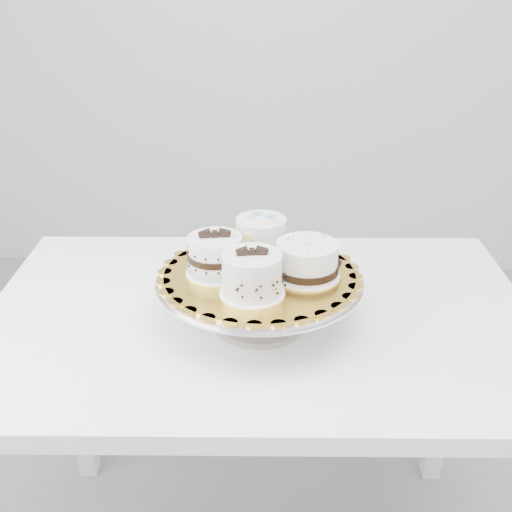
# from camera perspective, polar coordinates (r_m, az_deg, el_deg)

# --- Properties ---
(table) EXTENTS (1.15, 0.80, 0.75)m
(table) POSITION_cam_1_polar(r_m,az_deg,el_deg) (1.36, 0.29, -8.17)
(table) COLOR white
(table) RESTS_ON floor
(cake_stand) EXTENTS (0.40, 0.40, 0.11)m
(cake_stand) POSITION_cam_1_polar(r_m,az_deg,el_deg) (1.24, 0.32, -3.16)
(cake_stand) COLOR gray
(cake_stand) RESTS_ON table
(cake_board) EXTENTS (0.39, 0.39, 0.01)m
(cake_board) POSITION_cam_1_polar(r_m,az_deg,el_deg) (1.22, 0.32, -1.66)
(cake_board) COLOR gold
(cake_board) RESTS_ON cake_stand
(cake_swirl) EXTENTS (0.12, 0.12, 0.09)m
(cake_swirl) POSITION_cam_1_polar(r_m,az_deg,el_deg) (1.13, -0.35, -1.72)
(cake_swirl) COLOR white
(cake_swirl) RESTS_ON cake_board
(cake_banded) EXTENTS (0.12, 0.12, 0.09)m
(cake_banded) POSITION_cam_1_polar(r_m,az_deg,el_deg) (1.21, -3.63, -0.05)
(cake_banded) COLOR white
(cake_banded) RESTS_ON cake_board
(cake_dots) EXTENTS (0.12, 0.12, 0.08)m
(cake_dots) POSITION_cam_1_polar(r_m,az_deg,el_deg) (1.29, 0.46, 1.84)
(cake_dots) COLOR white
(cake_dots) RESTS_ON cake_board
(cake_ribbon) EXTENTS (0.14, 0.14, 0.07)m
(cake_ribbon) POSITION_cam_1_polar(r_m,az_deg,el_deg) (1.20, 4.59, -0.43)
(cake_ribbon) COLOR white
(cake_ribbon) RESTS_ON cake_board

